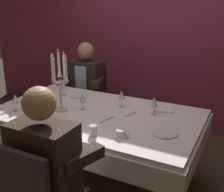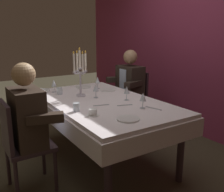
% 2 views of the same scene
% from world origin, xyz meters
% --- Properties ---
extents(ground_plane, '(12.00, 12.00, 0.00)m').
position_xyz_m(ground_plane, '(0.00, 0.00, 0.00)').
color(ground_plane, '#403A28').
extents(back_wall, '(6.00, 0.12, 2.70)m').
position_xyz_m(back_wall, '(0.00, 1.66, 1.35)').
color(back_wall, '#8A2F4D').
rests_on(back_wall, ground_plane).
extents(dining_table, '(1.94, 1.14, 0.74)m').
position_xyz_m(dining_table, '(0.00, 0.00, 0.62)').
color(dining_table, white).
rests_on(dining_table, ground_plane).
extents(candelabra, '(0.19, 0.19, 0.59)m').
position_xyz_m(candelabra, '(-0.30, -0.12, 1.02)').
color(candelabra, silver).
rests_on(candelabra, dining_table).
extents(dinner_plate_1, '(0.21, 0.21, 0.01)m').
position_xyz_m(dinner_plate_1, '(0.70, -0.14, 0.75)').
color(dinner_plate_1, white).
rests_on(dinner_plate_1, dining_table).
extents(dinner_plate_2, '(0.21, 0.21, 0.01)m').
position_xyz_m(dinner_plate_2, '(-0.39, 0.31, 0.75)').
color(dinner_plate_2, white).
rests_on(dinner_plate_2, dining_table).
extents(dinner_plate_3, '(0.22, 0.22, 0.01)m').
position_xyz_m(dinner_plate_3, '(-0.74, 0.13, 0.75)').
color(dinner_plate_3, white).
rests_on(dinner_plate_3, dining_table).
extents(wine_glass_0, '(0.07, 0.07, 0.16)m').
position_xyz_m(wine_glass_0, '(-0.68, -0.32, 0.85)').
color(wine_glass_0, silver).
rests_on(wine_glass_0, dining_table).
extents(wine_glass_1, '(0.07, 0.07, 0.16)m').
position_xyz_m(wine_glass_1, '(0.15, 0.24, 0.85)').
color(wine_glass_1, silver).
rests_on(wine_glass_1, dining_table).
extents(wine_glass_2, '(0.07, 0.07, 0.16)m').
position_xyz_m(wine_glass_2, '(-0.56, 0.26, 0.85)').
color(wine_glass_2, silver).
rests_on(wine_glass_2, dining_table).
extents(wine_glass_3, '(0.07, 0.07, 0.16)m').
position_xyz_m(wine_glass_3, '(0.50, 0.19, 0.86)').
color(wine_glass_3, silver).
rests_on(wine_glass_3, dining_table).
extents(wine_glass_4, '(0.07, 0.07, 0.16)m').
position_xyz_m(wine_glass_4, '(-0.14, 0.00, 0.85)').
color(wine_glass_4, silver).
rests_on(wine_glass_4, dining_table).
extents(water_tumbler_0, '(0.06, 0.06, 0.08)m').
position_xyz_m(water_tumbler_0, '(0.23, -0.42, 0.78)').
color(water_tumbler_0, silver).
rests_on(water_tumbler_0, dining_table).
extents(water_tumbler_1, '(0.07, 0.07, 0.09)m').
position_xyz_m(water_tumbler_1, '(-0.54, -0.30, 0.78)').
color(water_tumbler_1, silver).
rests_on(water_tumbler_1, dining_table).
extents(coffee_cup_0, '(0.13, 0.12, 0.06)m').
position_xyz_m(coffee_cup_0, '(0.43, -0.34, 0.77)').
color(coffee_cup_0, white).
rests_on(coffee_cup_0, dining_table).
extents(spoon_0, '(0.07, 0.17, 0.01)m').
position_xyz_m(spoon_0, '(0.32, 0.10, 0.74)').
color(spoon_0, '#B7B7BC').
rests_on(spoon_0, dining_table).
extents(fork_1, '(0.06, 0.17, 0.01)m').
position_xyz_m(fork_1, '(0.18, -0.11, 0.74)').
color(fork_1, '#B7B7BC').
rests_on(fork_1, dining_table).
extents(knife_2, '(0.19, 0.07, 0.01)m').
position_xyz_m(knife_2, '(0.57, 0.28, 0.74)').
color(knife_2, '#B7B7BC').
rests_on(knife_2, dining_table).
extents(seated_diner_0, '(0.63, 0.48, 1.24)m').
position_xyz_m(seated_diner_0, '(-0.66, 0.89, 0.74)').
color(seated_diner_0, '#332329').
rests_on(seated_diner_0, ground_plane).
extents(seated_diner_1, '(0.63, 0.48, 1.24)m').
position_xyz_m(seated_diner_1, '(0.13, -0.89, 0.74)').
color(seated_diner_1, '#332329').
rests_on(seated_diner_1, ground_plane).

